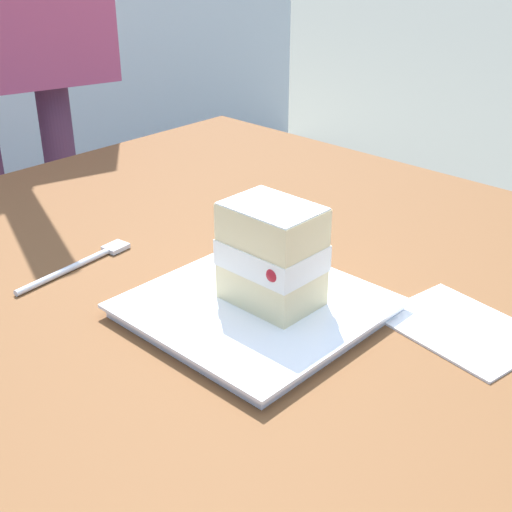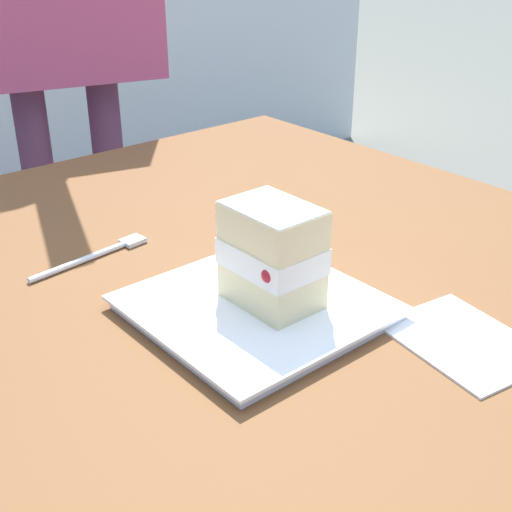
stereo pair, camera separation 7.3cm
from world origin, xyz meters
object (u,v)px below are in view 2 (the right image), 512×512
at_px(dessert_plate, 256,308).
at_px(cake_slice, 272,255).
at_px(dessert_fork, 97,255).
at_px(paper_napkin, 464,341).
at_px(patio_table, 414,449).

height_order(dessert_plate, cake_slice, cake_slice).
bearing_deg(cake_slice, dessert_fork, -162.42).
bearing_deg(paper_napkin, patio_table, -81.06).
bearing_deg(patio_table, paper_napkin, 98.94).
bearing_deg(cake_slice, dessert_plate, -124.07).
distance_m(dessert_plate, paper_napkin, 0.22).
bearing_deg(paper_napkin, cake_slice, -146.39).
bearing_deg(dessert_fork, dessert_plate, 15.10).
bearing_deg(patio_table, cake_slice, -170.91).
bearing_deg(dessert_fork, patio_table, 14.05).
relative_size(patio_table, cake_slice, 14.52).
distance_m(patio_table, dessert_plate, 0.22).
xyz_separation_m(dessert_plate, dessert_fork, (-0.24, -0.06, -0.00)).
bearing_deg(paper_napkin, dessert_fork, -155.37).
bearing_deg(patio_table, dessert_fork, -165.95).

